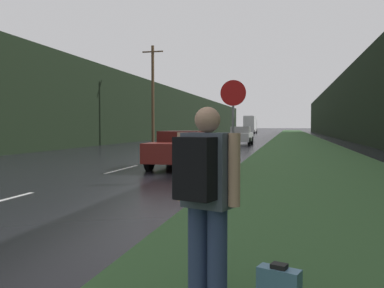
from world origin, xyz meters
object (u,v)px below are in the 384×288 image
Objects in this scene: stop_sign at (233,118)px; hitchhiker_with_backpack at (205,195)px; car_passing_near at (182,148)px; car_passing_far at (241,136)px; delivery_truck at (250,124)px.

stop_sign is 1.65× the size of hitchhiker_with_backpack.
stop_sign is 8.29m from hitchhiker_with_backpack.
car_passing_far reaches higher than car_passing_near.
delivery_truck reaches higher than car_passing_near.
car_passing_near is 1.02× the size of car_passing_far.
car_passing_far is (-2.44, 22.98, -1.05)m from stop_sign.
stop_sign is 0.68× the size of car_passing_near.
delivery_truck reaches higher than hitchhiker_with_backpack.
delivery_truck is at bearing 94.87° from stop_sign.
hitchhiker_with_backpack is 84.53m from delivery_truck.
hitchhiker_with_backpack is at bearing 96.05° from car_passing_far.
hitchhiker_with_backpack is 0.42× the size of car_passing_far.
delivery_truck reaches higher than stop_sign.
stop_sign reaches higher than car_passing_near.
hitchhiker_with_backpack is at bearing 105.73° from car_passing_near.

